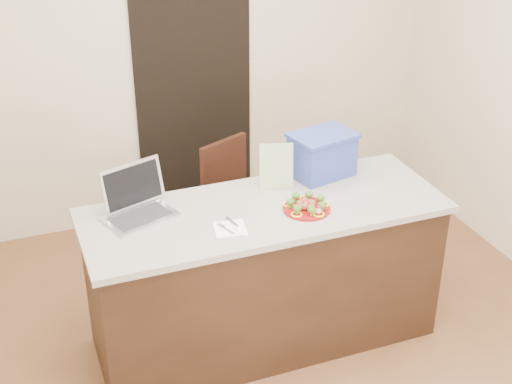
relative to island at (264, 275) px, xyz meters
name	(u,v)px	position (x,y,z in m)	size (l,w,h in m)	color
ground	(279,362)	(0.00, -0.25, -0.46)	(4.00, 4.00, 0.00)	brown
room_shell	(285,105)	(0.00, -0.25, 1.16)	(4.00, 4.00, 4.00)	white
doorway	(194,93)	(0.10, 1.73, 0.54)	(0.90, 0.02, 2.00)	black
island	(264,275)	(0.00, 0.00, 0.00)	(2.06, 0.76, 0.92)	black
plate	(306,208)	(0.21, -0.11, 0.47)	(0.27, 0.27, 0.02)	maroon
meatballs	(307,205)	(0.21, -0.11, 0.49)	(0.11, 0.11, 0.04)	brown
broccoli	(307,202)	(0.21, -0.11, 0.51)	(0.22, 0.22, 0.04)	#285115
pepper_rings	(306,207)	(0.21, -0.11, 0.48)	(0.25, 0.26, 0.01)	#F6FF1A
napkin	(230,229)	(-0.26, -0.16, 0.46)	(0.17, 0.17, 0.01)	white
fork	(226,228)	(-0.28, -0.15, 0.47)	(0.05, 0.14, 0.00)	#BCBDC1
knife	(236,228)	(-0.23, -0.17, 0.47)	(0.04, 0.21, 0.01)	white
yogurt_bottle	(318,212)	(0.24, -0.20, 0.48)	(0.03, 0.03, 0.06)	beige
laptop	(136,201)	(-0.68, 0.19, 0.53)	(0.44, 0.41, 0.26)	silver
leaflet	(276,167)	(0.15, 0.20, 0.60)	(0.20, 0.00, 0.28)	silver
blue_box	(322,154)	(0.47, 0.26, 0.59)	(0.42, 0.34, 0.27)	#283C93
chair	(229,198)	(0.09, 0.90, 0.05)	(0.53, 0.55, 0.91)	black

